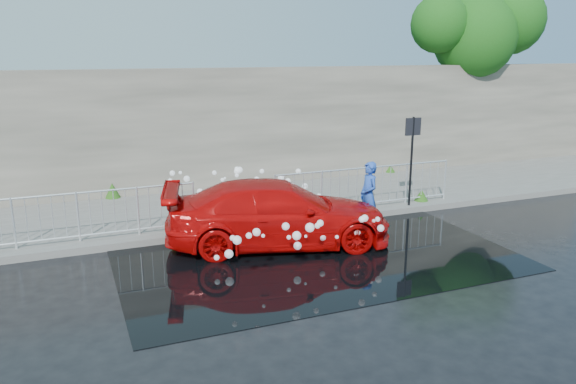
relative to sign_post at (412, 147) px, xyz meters
The scene contains 13 objects.
ground 5.50m from the sign_post, 143.57° to the right, with size 90.00×90.00×0.00m, color black.
pavement 4.90m from the sign_post, 155.66° to the left, with size 30.00×4.00×0.15m, color #5D5C58.
curb 4.51m from the sign_post, behind, with size 30.00×0.25×0.16m, color #5D5C58.
retaining_wall 5.87m from the sign_post, 135.69° to the left, with size 30.00×0.60×3.50m, color #524E45.
puddle 4.59m from the sign_post, 150.42° to the right, with size 8.00×5.00×0.01m, color black.
sign_post is the anchor object (origin of this frame).
tree 7.68m from the sign_post, 37.85° to the left, with size 5.22×2.92×6.44m.
railing_left 8.26m from the sign_post, behind, with size 5.05×0.05×1.10m.
railing_right 1.57m from the sign_post, 168.23° to the left, with size 5.05×0.05×1.10m.
weeds 5.01m from the sign_post, 162.61° to the left, with size 12.17×3.93×0.42m.
water_spray 4.33m from the sign_post, behind, with size 3.64×5.69×1.08m.
red_car 4.43m from the sign_post, 164.48° to the right, with size 1.98×4.87×1.41m, color #B90707.
person 2.17m from the sign_post, 153.28° to the right, with size 0.59×0.39×1.62m, color #244CB6.
Camera 1 is at (-4.15, -8.97, 4.17)m, focal length 35.00 mm.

